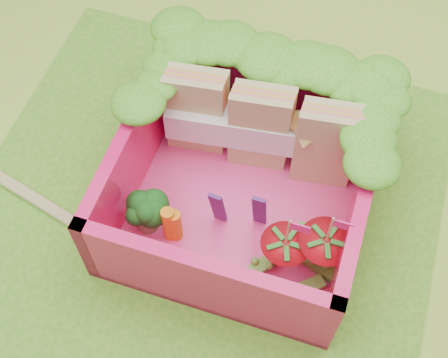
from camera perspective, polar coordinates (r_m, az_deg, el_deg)
ground at (r=3.56m, az=-2.16°, el=-3.32°), size 14.00×14.00×0.00m
placemat at (r=3.54m, az=-2.17°, el=-3.20°), size 2.60×2.60×0.03m
bento_floor at (r=3.53m, az=1.63°, el=-2.36°), size 1.30×1.30×0.05m
bento_box at (r=3.31m, az=1.73°, el=-0.26°), size 1.30×1.30×0.55m
lettuce_ruffle at (r=3.33m, az=4.44°, el=9.69°), size 1.43×0.83×0.11m
sandwich_stack at (r=3.44m, az=3.48°, el=4.69°), size 1.08×0.30×0.58m
broccoli at (r=3.30m, az=-7.26°, el=-2.69°), size 0.32×0.32×0.26m
carrot_sticks at (r=3.30m, az=-4.78°, el=-4.18°), size 0.10×0.08×0.27m
purple_wedges at (r=3.27m, az=1.35°, el=-2.77°), size 0.28×0.08×0.38m
strawberry_left at (r=3.23m, az=5.48°, el=-6.81°), size 0.25×0.25×0.49m
strawberry_right at (r=3.24m, az=9.00°, el=-6.65°), size 0.28×0.28×0.52m
snap_peas at (r=3.33m, az=7.05°, el=-7.73°), size 0.57×0.58×0.05m
chopsticks at (r=3.70m, az=-16.66°, el=-1.89°), size 2.11×0.58×0.04m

